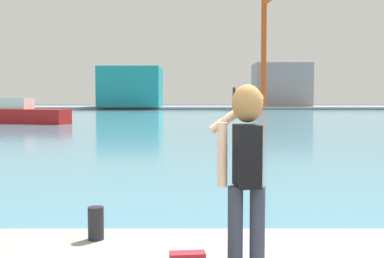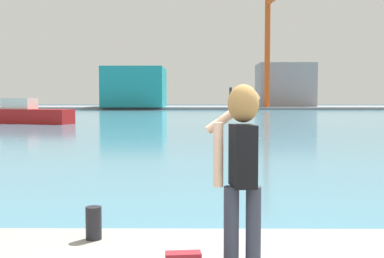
{
  "view_description": "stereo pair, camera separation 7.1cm",
  "coord_description": "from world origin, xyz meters",
  "px_view_note": "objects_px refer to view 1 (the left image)",
  "views": [
    {
      "loc": [
        -0.98,
        -3.92,
        2.14
      ],
      "look_at": [
        -0.98,
        4.97,
        1.57
      ],
      "focal_mm": 45.41,
      "sensor_mm": 36.0,
      "label": 1
    },
    {
      "loc": [
        -0.91,
        -3.92,
        2.14
      ],
      "look_at": [
        -0.98,
        4.97,
        1.57
      ],
      "focal_mm": 45.41,
      "sensor_mm": 36.0,
      "label": 2
    }
  ],
  "objects_px": {
    "harbor_bollard": "(96,223)",
    "person_photographer": "(245,159)",
    "warehouse_left": "(132,87)",
    "port_crane": "(266,41)",
    "warehouse_right": "(281,85)",
    "boat_moored": "(24,114)"
  },
  "relations": [
    {
      "from": "boat_moored",
      "to": "warehouse_left",
      "type": "distance_m",
      "value": 51.3
    },
    {
      "from": "warehouse_left",
      "to": "warehouse_right",
      "type": "relative_size",
      "value": 1.24
    },
    {
      "from": "harbor_bollard",
      "to": "port_crane",
      "type": "height_order",
      "value": "port_crane"
    },
    {
      "from": "person_photographer",
      "to": "boat_moored",
      "type": "distance_m",
      "value": 38.72
    },
    {
      "from": "harbor_bollard",
      "to": "port_crane",
      "type": "distance_m",
      "value": 83.68
    },
    {
      "from": "warehouse_right",
      "to": "port_crane",
      "type": "distance_m",
      "value": 13.1
    },
    {
      "from": "person_photographer",
      "to": "warehouse_left",
      "type": "bearing_deg",
      "value": 0.88
    },
    {
      "from": "person_photographer",
      "to": "warehouse_left",
      "type": "height_order",
      "value": "warehouse_left"
    },
    {
      "from": "warehouse_right",
      "to": "boat_moored",
      "type": "bearing_deg",
      "value": -119.28
    },
    {
      "from": "person_photographer",
      "to": "port_crane",
      "type": "distance_m",
      "value": 84.4
    },
    {
      "from": "person_photographer",
      "to": "harbor_bollard",
      "type": "relative_size",
      "value": 4.62
    },
    {
      "from": "harbor_bollard",
      "to": "warehouse_left",
      "type": "bearing_deg",
      "value": 96.8
    },
    {
      "from": "harbor_bollard",
      "to": "warehouse_right",
      "type": "relative_size",
      "value": 0.03
    },
    {
      "from": "port_crane",
      "to": "warehouse_left",
      "type": "bearing_deg",
      "value": 170.08
    },
    {
      "from": "port_crane",
      "to": "warehouse_right",
      "type": "bearing_deg",
      "value": 64.66
    },
    {
      "from": "harbor_bollard",
      "to": "person_photographer",
      "type": "bearing_deg",
      "value": -35.31
    },
    {
      "from": "warehouse_right",
      "to": "warehouse_left",
      "type": "bearing_deg",
      "value": -169.53
    },
    {
      "from": "person_photographer",
      "to": "boat_moored",
      "type": "bearing_deg",
      "value": 15.04
    },
    {
      "from": "warehouse_left",
      "to": "harbor_bollard",
      "type": "bearing_deg",
      "value": -83.2
    },
    {
      "from": "boat_moored",
      "to": "port_crane",
      "type": "bearing_deg",
      "value": 79.34
    },
    {
      "from": "harbor_bollard",
      "to": "boat_moored",
      "type": "distance_m",
      "value": 37.1
    },
    {
      "from": "boat_moored",
      "to": "port_crane",
      "type": "height_order",
      "value": "port_crane"
    }
  ]
}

